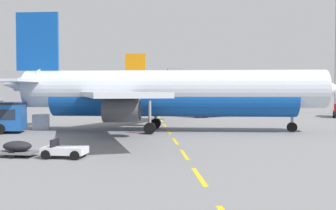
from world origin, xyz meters
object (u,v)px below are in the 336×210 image
Objects in this scene: baggage_train at (18,148)px; apron_light_mast_far at (336,29)px; airliner_mid_left at (198,92)px; catering_truck at (210,106)px; uld_cargo_container at (41,122)px; airliner_foreground at (167,92)px.

apron_light_mast_far reaches higher than baggage_train.
catering_truck is (-0.63, -17.35, -2.16)m from airliner_mid_left.
catering_truck is 28.41m from uld_cargo_container.
apron_light_mast_far is at bearing 29.66° from uld_cargo_container.
apron_light_mast_far reaches higher than catering_truck.
airliner_mid_left is 3.84× the size of baggage_train.
baggage_train is (-10.23, -14.48, -3.42)m from airliner_foreground.
catering_truck is at bearing 62.50° from baggage_train.
baggage_train is 62.53m from apron_light_mast_far.
baggage_train is 4.85× the size of uld_cargo_container.
catering_truck is 0.83× the size of baggage_train.
airliner_foreground is 22.83m from catering_truck.
airliner_foreground is at bearing -111.47° from catering_truck.
airliner_mid_left is 17.50m from catering_truck.
airliner_foreground is 39.52m from airliner_mid_left.
airliner_mid_left is 28.05m from apron_light_mast_far.
catering_truck is at bearing 68.53° from airliner_foreground.
apron_light_mast_far reaches higher than airliner_foreground.
uld_cargo_container is (-13.19, 2.59, -3.15)m from airliner_foreground.
airliner_foreground reaches higher than uld_cargo_container.
airliner_mid_left is at bearing 76.92° from airliner_foreground.
catering_truck is 40.17m from baggage_train.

